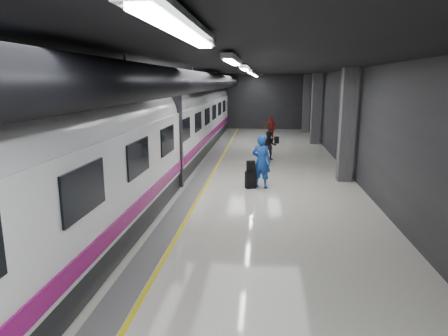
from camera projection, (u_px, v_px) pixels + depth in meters
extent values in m
plane|color=silver|center=(229.00, 190.00, 14.88)|extent=(40.00, 40.00, 0.00)
cube|color=black|center=(229.00, 66.00, 13.92)|extent=(10.00, 40.00, 0.02)
cube|color=#28282B|center=(250.00, 102.00, 33.85)|extent=(10.00, 0.02, 4.50)
cube|color=#28282B|center=(96.00, 129.00, 14.89)|extent=(0.02, 40.00, 4.50)
cube|color=#28282B|center=(371.00, 132.00, 13.91)|extent=(0.02, 40.00, 4.50)
cube|color=slate|center=(193.00, 189.00, 15.01)|extent=(0.65, 39.80, 0.01)
cube|color=yellow|center=(204.00, 189.00, 14.97)|extent=(0.10, 39.80, 0.01)
cylinder|color=black|center=(193.00, 82.00, 14.17)|extent=(0.80, 38.00, 0.80)
cube|color=silver|center=(184.00, 26.00, 3.19)|extent=(0.22, 2.60, 0.10)
cube|color=silver|center=(233.00, 60.00, 8.05)|extent=(0.22, 2.60, 0.10)
cube|color=silver|center=(245.00, 68.00, 12.91)|extent=(0.22, 2.60, 0.10)
cube|color=silver|center=(250.00, 72.00, 17.78)|extent=(0.22, 2.60, 0.10)
cube|color=silver|center=(253.00, 74.00, 22.64)|extent=(0.22, 2.60, 0.10)
cube|color=silver|center=(255.00, 75.00, 27.50)|extent=(0.22, 2.60, 0.10)
cube|color=silver|center=(257.00, 76.00, 31.39)|extent=(0.22, 2.60, 0.10)
cube|color=#515154|center=(347.00, 126.00, 15.90)|extent=(0.55, 0.55, 4.50)
cube|color=#515154|center=(316.00, 109.00, 25.63)|extent=(0.55, 0.55, 4.50)
cube|color=#515154|center=(306.00, 104.00, 31.46)|extent=(0.55, 0.55, 4.50)
cube|color=black|center=(144.00, 179.00, 15.12)|extent=(2.80, 38.00, 0.60)
cube|color=white|center=(142.00, 142.00, 14.82)|extent=(2.90, 38.00, 2.20)
cylinder|color=white|center=(141.00, 117.00, 14.62)|extent=(2.80, 38.00, 2.80)
cube|color=#870C62|center=(181.00, 164.00, 14.85)|extent=(0.04, 38.00, 0.35)
cube|color=black|center=(142.00, 136.00, 14.77)|extent=(3.05, 0.25, 3.80)
cube|color=black|center=(84.00, 190.00, 6.82)|extent=(0.05, 1.60, 0.85)
cube|color=black|center=(138.00, 158.00, 9.73)|extent=(0.05, 1.60, 0.85)
cube|color=black|center=(168.00, 140.00, 12.65)|extent=(0.05, 1.60, 0.85)
cube|color=black|center=(186.00, 129.00, 15.57)|extent=(0.05, 1.60, 0.85)
cube|color=black|center=(198.00, 122.00, 18.49)|extent=(0.05, 1.60, 0.85)
cube|color=black|center=(207.00, 116.00, 21.40)|extent=(0.05, 1.60, 0.85)
cube|color=black|center=(214.00, 112.00, 24.32)|extent=(0.05, 1.60, 0.85)
cube|color=black|center=(220.00, 109.00, 27.24)|extent=(0.05, 1.60, 0.85)
cube|color=black|center=(224.00, 106.00, 30.15)|extent=(0.05, 1.60, 0.85)
imported|color=blue|center=(261.00, 162.00, 15.05)|extent=(0.85, 0.69, 2.02)
cube|color=black|center=(251.00, 180.00, 15.10)|extent=(0.46, 0.37, 0.65)
cube|color=black|center=(251.00, 166.00, 14.99)|extent=(0.34, 0.24, 0.41)
imported|color=black|center=(269.00, 146.00, 20.42)|extent=(0.77, 0.62, 1.50)
imported|color=maroon|center=(271.00, 128.00, 27.49)|extent=(1.05, 0.62, 1.68)
cube|color=black|center=(277.00, 140.00, 26.09)|extent=(0.32, 0.22, 0.45)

